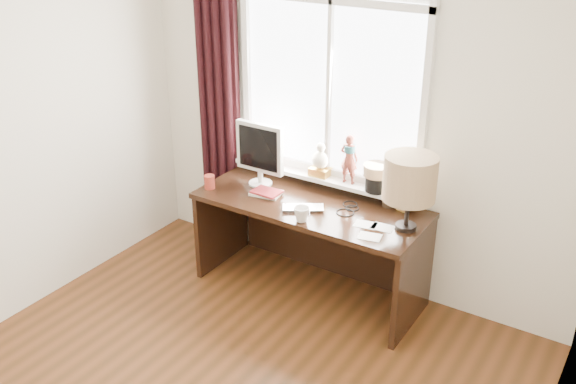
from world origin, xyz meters
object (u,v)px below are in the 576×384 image
Objects in this scene: table_lamp at (410,179)px; red_cup at (210,182)px; mug at (302,214)px; monitor at (260,150)px; desk at (316,227)px; laptop at (303,208)px.

red_cup is at bearing -172.52° from table_lamp.
monitor is (-0.58, 0.35, 0.22)m from mug.
table_lamp reaches higher than desk.
desk is 3.47× the size of monitor.
red_cup reaches higher than desk.
laptop is at bearing -86.49° from desk.
desk is (-0.01, 0.21, -0.26)m from laptop.
red_cup is 0.45m from monitor.
desk is at bearing 173.04° from table_lamp.
table_lamp is (0.72, 0.12, 0.35)m from laptop.
mug is at bearing -95.23° from laptop.
mug reaches higher than red_cup.
table_lamp is (1.51, 0.20, 0.31)m from red_cup.
desk is 0.72m from monitor.
monitor is at bearing 176.75° from table_lamp.
laptop is 0.18m from mug.
red_cup is (-0.79, -0.07, 0.04)m from laptop.
laptop is 0.33m from desk.
table_lamp reaches higher than monitor.
laptop is 0.60m from monitor.
desk is (-0.09, 0.37, -0.30)m from mug.
desk is at bearing 20.45° from red_cup.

